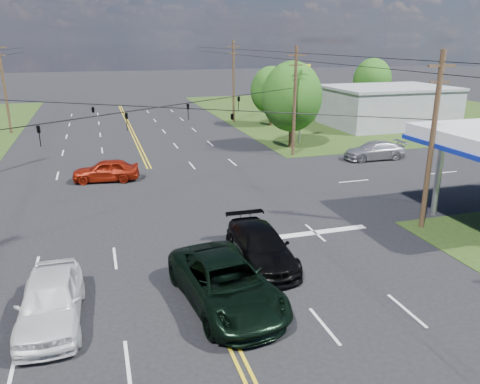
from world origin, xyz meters
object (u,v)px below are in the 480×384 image
object	(u,v)px
pole_se	(432,140)
pole_ne	(295,100)
tree_right_b	(271,91)
pickup_white	(50,300)
suv_black	(261,246)
tree_far_r	(372,80)
retail_ne	(387,107)
pickup_dkgreen	(226,283)
tree_right_a	(292,97)
pole_left_far	(4,86)
pole_right_far	(234,80)

from	to	relation	value
pole_se	pole_ne	xyz separation A→B (m)	(0.00, 18.00, 0.00)
pole_se	tree_right_b	bearing A→B (deg)	83.95
tree_right_b	pickup_white	world-z (taller)	tree_right_b
pole_ne	pickup_white	size ratio (longest dim) A/B	1.76
pole_se	suv_black	bearing A→B (deg)	-171.56
pole_ne	tree_far_r	distance (m)	29.70
pole_se	pickup_white	xyz separation A→B (m)	(-18.94, -3.83, -4.00)
retail_ne	pickup_dkgreen	size ratio (longest dim) A/B	2.11
pole_se	tree_far_r	xyz separation A→B (m)	(21.00, 39.00, -0.37)
retail_ne	pole_ne	size ratio (longest dim) A/B	1.47
pole_se	pickup_dkgreen	world-z (taller)	pole_se
retail_ne	suv_black	xyz separation A→B (m)	(-27.00, -30.48, -1.37)
tree_right_a	tree_right_b	world-z (taller)	tree_right_a
tree_right_b	suv_black	bearing A→B (deg)	-111.38
retail_ne	tree_far_r	distance (m)	11.02
pole_ne	pickup_dkgreen	distance (m)	26.04
tree_far_r	suv_black	world-z (taller)	tree_far_r
pole_se	tree_right_b	size ratio (longest dim) A/B	1.34
suv_black	pickup_white	bearing A→B (deg)	-164.03
pole_ne	tree_right_a	size ratio (longest dim) A/B	1.16
pole_left_far	suv_black	xyz separation A→B (m)	(16.00, -38.48, -4.34)
retail_ne	pole_left_far	distance (m)	43.84
tree_right_a	pickup_white	xyz separation A→B (m)	(-19.94, -24.83, -3.95)
pickup_white	pole_left_far	bearing A→B (deg)	101.24
tree_right_b	pickup_dkgreen	distance (m)	40.89
pole_right_far	tree_right_b	size ratio (longest dim) A/B	1.41
retail_ne	tree_right_a	xyz separation A→B (m)	(-16.00, -8.00, 2.67)
pole_se	suv_black	xyz separation A→B (m)	(-10.00, -1.48, -4.08)
pole_se	pole_right_far	distance (m)	37.00
pole_se	tree_right_a	size ratio (longest dim) A/B	1.16
tree_right_a	pickup_white	distance (m)	32.09
pickup_dkgreen	pickup_white	distance (m)	6.48
pole_right_far	tree_far_r	xyz separation A→B (m)	(21.00, 2.00, -0.62)
pole_right_far	pickup_white	xyz separation A→B (m)	(-18.94, -40.83, -4.25)
pole_ne	pickup_white	distance (m)	29.17
pickup_dkgreen	pickup_white	world-z (taller)	pickup_dkgreen
tree_right_b	tree_far_r	xyz separation A→B (m)	(17.50, 6.00, 0.33)
pole_right_far	tree_far_r	size ratio (longest dim) A/B	1.31
tree_right_b	suv_black	size ratio (longest dim) A/B	1.24
tree_right_b	retail_ne	bearing A→B (deg)	-16.50
pole_right_far	tree_right_b	xyz separation A→B (m)	(3.50, -4.00, -0.95)
retail_ne	pickup_dkgreen	world-z (taller)	retail_ne
tree_far_r	pickup_white	xyz separation A→B (m)	(-39.94, -42.83, -3.62)
tree_right_a	pickup_dkgreen	bearing A→B (deg)	-117.91
retail_ne	suv_black	bearing A→B (deg)	-131.53
tree_right_a	suv_black	xyz separation A→B (m)	(-11.00, -22.48, -4.04)
tree_right_a	pole_left_far	bearing A→B (deg)	149.35
pole_left_far	tree_right_b	world-z (taller)	pole_left_far
suv_black	pole_ne	bearing A→B (deg)	64.11
retail_ne	pole_ne	world-z (taller)	pole_ne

